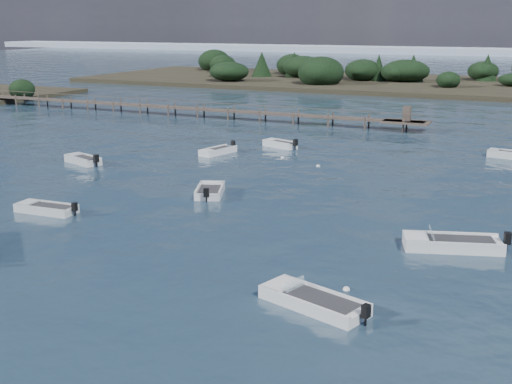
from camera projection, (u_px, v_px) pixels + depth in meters
The scene contains 16 objects.
ground at pixel (395, 115), 82.26m from camera, with size 400.00×400.00×0.00m, color #162634.
dinghy_extra_b at pixel (210, 192), 44.12m from camera, with size 2.84×3.81×1.21m.
dinghy_extra_a at pixel (218, 152), 57.93m from camera, with size 2.19×4.26×1.14m.
dinghy_mid_white_a at pixel (313, 303), 26.74m from camera, with size 5.09×3.07×1.17m.
tender_far_white at pixel (280, 145), 61.01m from camera, with size 3.80×2.32×1.28m.
tender_far_grey at pixel (83, 161), 54.01m from camera, with size 4.07×2.53×1.29m.
dinghy_mid_white_b at pixel (452, 246), 33.59m from camera, with size 5.48×3.31×1.34m.
dinghy_mid_grey at pixel (46, 210), 40.05m from camera, with size 4.26×1.72×1.07m.
tender_far_grey_b at pixel (509, 156), 56.11m from camera, with size 3.90×1.90×1.31m.
buoy_b at pixel (346, 290), 28.45m from camera, with size 0.32×0.32×0.32m, color silver.
buoy_c at pixel (20, 208), 41.11m from camera, with size 0.32×0.32×0.32m, color silver.
buoy_d at pixel (476, 249), 33.64m from camera, with size 0.32×0.32×0.32m, color silver.
buoy_e at pixel (318, 166), 52.91m from camera, with size 0.32×0.32×0.32m, color silver.
buoy_extra_a at pixel (282, 158), 56.12m from camera, with size 0.32×0.32×0.32m, color silver.
jetty at pixel (201, 109), 80.29m from camera, with size 64.50×3.20×3.40m.
distant_haze at pixel (274, 51), 267.95m from camera, with size 280.00×20.00×2.40m, color #92A2B5.
Camera 1 is at (18.24, -21.96, 11.48)m, focal length 45.00 mm.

